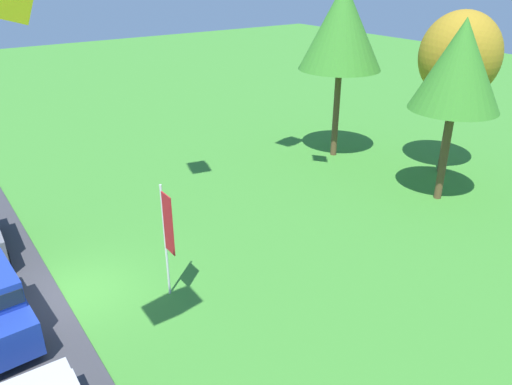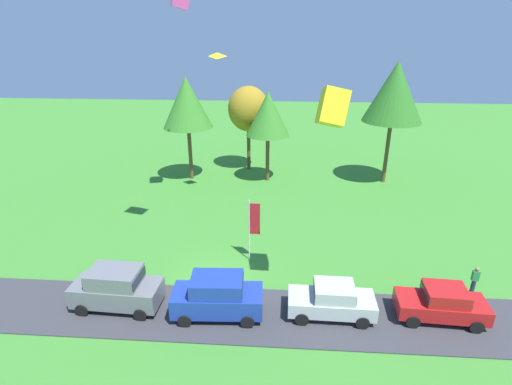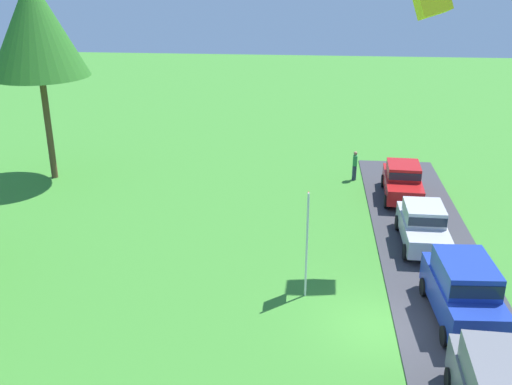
{
  "view_description": "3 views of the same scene",
  "coord_description": "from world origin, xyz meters",
  "px_view_note": "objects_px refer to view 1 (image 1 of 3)",
  "views": [
    {
      "loc": [
        15.35,
        -3.13,
        10.62
      ],
      "look_at": [
        1.18,
        6.87,
        2.55
      ],
      "focal_mm": 35.0,
      "sensor_mm": 36.0,
      "label": 1
    },
    {
      "loc": [
        3.76,
        -19.21,
        14.0
      ],
      "look_at": [
        2.13,
        4.27,
        4.04
      ],
      "focal_mm": 28.0,
      "sensor_mm": 36.0,
      "label": 2
    },
    {
      "loc": [
        -17.91,
        2.8,
        12.04
      ],
      "look_at": [
        0.21,
        4.43,
        4.78
      ],
      "focal_mm": 42.0,
      "sensor_mm": 36.0,
      "label": 3
    }
  ],
  "objects_px": {
    "tree_far_left": "(460,66)",
    "tree_center_back": "(460,56)",
    "tree_far_right": "(342,27)",
    "flag_banner": "(167,230)"
  },
  "relations": [
    {
      "from": "tree_far_left",
      "to": "flag_banner",
      "type": "relative_size",
      "value": 2.03
    },
    {
      "from": "tree_center_back",
      "to": "flag_banner",
      "type": "height_order",
      "value": "tree_center_back"
    },
    {
      "from": "tree_center_back",
      "to": "flag_banner",
      "type": "xyz_separation_m",
      "value": [
        1.76,
        -17.36,
        -3.6
      ]
    },
    {
      "from": "tree_far_right",
      "to": "flag_banner",
      "type": "xyz_separation_m",
      "value": [
        7.14,
        -14.3,
        -4.72
      ]
    },
    {
      "from": "tree_far_left",
      "to": "tree_center_back",
      "type": "bearing_deg",
      "value": 124.0
    },
    {
      "from": "tree_far_right",
      "to": "tree_far_left",
      "type": "relative_size",
      "value": 1.14
    },
    {
      "from": "tree_far_right",
      "to": "flag_banner",
      "type": "bearing_deg",
      "value": -63.47
    },
    {
      "from": "tree_far_right",
      "to": "tree_far_left",
      "type": "bearing_deg",
      "value": 0.09
    },
    {
      "from": "tree_far_right",
      "to": "tree_far_left",
      "type": "xyz_separation_m",
      "value": [
        7.43,
        0.01,
        -0.93
      ]
    },
    {
      "from": "tree_far_right",
      "to": "flag_banner",
      "type": "height_order",
      "value": "tree_far_right"
    }
  ]
}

